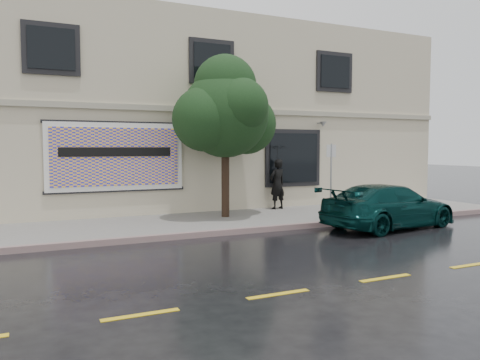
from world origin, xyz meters
name	(u,v)px	position (x,y,z in m)	size (l,w,h in m)	color
ground	(286,242)	(0.00, 0.00, 0.00)	(90.00, 90.00, 0.00)	black
sidewalk	(233,221)	(0.00, 3.25, 0.07)	(20.00, 3.50, 0.15)	gray
curb	(258,230)	(0.00, 1.50, 0.07)	(20.00, 0.18, 0.16)	slate
road_marking	(385,278)	(0.00, -3.50, 0.01)	(19.00, 0.12, 0.01)	gold
building	(177,119)	(0.00, 9.00, 3.50)	(20.00, 8.12, 7.00)	#BFB29A
billboard	(117,157)	(-3.20, 4.92, 2.05)	(4.30, 0.16, 2.20)	white
car	(389,206)	(3.74, 0.51, 0.64)	(1.95, 4.40, 1.28)	#072B2A
pedestrian	(277,184)	(2.34, 4.60, 1.04)	(0.65, 0.42, 1.77)	black
umbrella	(278,150)	(2.34, 4.60, 2.24)	(0.85, 0.85, 0.63)	black
street_tree	(225,114)	(-0.07, 3.64, 3.36)	(2.72, 2.72, 4.59)	#322316
sign_pole	(331,174)	(2.55, 1.70, 1.56)	(0.27, 0.14, 2.31)	gray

